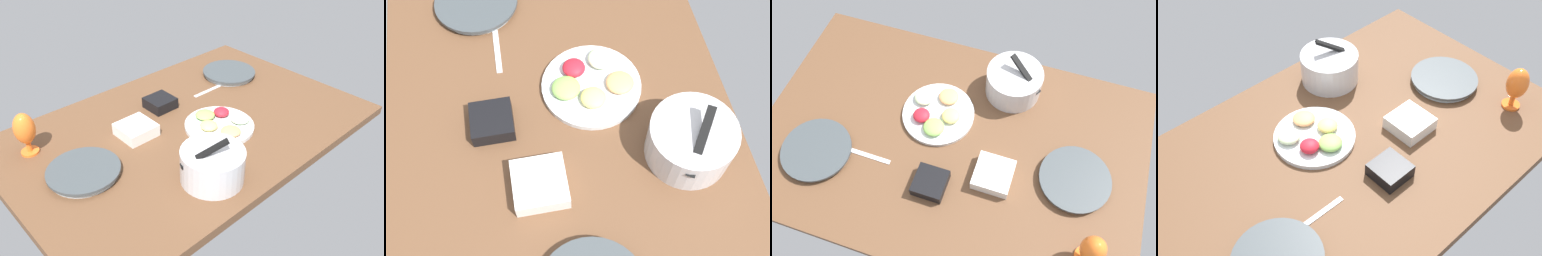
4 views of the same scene
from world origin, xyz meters
The scene contains 9 objects.
ground_plane centered at (0.00, 0.00, -2.00)cm, with size 160.00×104.00×4.00cm, color brown.
dinner_plate_left centered at (-49.94, -21.13, 1.52)cm, with size 28.43×28.43×2.92cm.
dinner_plate_right centered at (52.08, -0.93, 1.57)cm, with size 28.09×28.09×3.01cm.
mixing_bowl centered at (17.99, 33.51, 6.98)cm, with size 24.45×24.13×19.01cm.
fruit_platter centered at (-9.49, 11.09, 1.82)cm, with size 30.87×30.87×5.50cm.
hurricane_glass_orange centered at (60.82, -28.45, 11.08)cm, with size 8.52×8.52×18.50cm.
square_bowl_black centered at (-0.83, -20.22, 2.86)cm, with size 12.34×12.34×5.13cm.
square_bowl_white centered at (21.38, -9.31, 2.97)cm, with size 14.69×14.69×5.34cm.
fork_by_left_plate centered at (-28.95, -16.25, 0.30)cm, with size 18.00×1.80×0.60cm, color silver.
Camera 1 is at (104.34, 115.72, 102.47)cm, focal length 38.80 mm.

